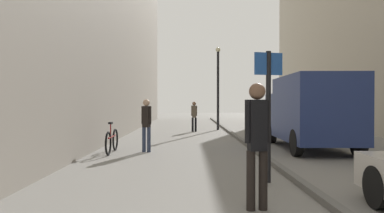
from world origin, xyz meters
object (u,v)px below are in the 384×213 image
object	(u,v)px
pedestrian_mid_block	(194,114)
bicycle_leaning	(112,141)
pedestrian_main_foreground	(257,137)
lamp_post	(218,83)
pedestrian_far_crossing	(146,122)
street_sign_post	(268,104)
delivery_van	(310,111)

from	to	relation	value
pedestrian_mid_block	bicycle_leaning	xyz separation A→B (m)	(-2.69, -7.86, -0.56)
pedestrian_main_foreground	pedestrian_mid_block	size ratio (longest dim) A/B	1.15
pedestrian_main_foreground	lamp_post	xyz separation A→B (m)	(0.67, 14.94, 1.64)
pedestrian_main_foreground	pedestrian_far_crossing	world-z (taller)	pedestrian_main_foreground
street_sign_post	delivery_van	bearing A→B (deg)	-132.34
pedestrian_mid_block	bicycle_leaning	size ratio (longest dim) A/B	0.92
pedestrian_mid_block	street_sign_post	bearing A→B (deg)	93.33
pedestrian_mid_block	pedestrian_far_crossing	world-z (taller)	pedestrian_far_crossing
street_sign_post	lamp_post	bearing A→B (deg)	-105.43
pedestrian_mid_block	pedestrian_main_foreground	bearing A→B (deg)	90.13
street_sign_post	pedestrian_far_crossing	bearing A→B (deg)	-70.27
bicycle_leaning	lamp_post	bearing A→B (deg)	65.16
pedestrian_main_foreground	bicycle_leaning	bearing A→B (deg)	112.62
pedestrian_mid_block	delivery_van	size ratio (longest dim) A/B	0.33
pedestrian_main_foreground	bicycle_leaning	world-z (taller)	pedestrian_main_foreground
pedestrian_main_foreground	street_sign_post	world-z (taller)	street_sign_post
pedestrian_far_crossing	delivery_van	bearing A→B (deg)	23.57
pedestrian_mid_block	lamp_post	size ratio (longest dim) A/B	0.34
delivery_van	lamp_post	distance (m)	8.73
pedestrian_mid_block	delivery_van	xyz separation A→B (m)	(3.82, -6.99, 0.37)
delivery_van	lamp_post	bearing A→B (deg)	107.86
pedestrian_mid_block	pedestrian_far_crossing	distance (m)	7.82
bicycle_leaning	street_sign_post	bearing A→B (deg)	-45.94
lamp_post	pedestrian_mid_block	bearing A→B (deg)	-137.57
pedestrian_main_foreground	pedestrian_far_crossing	distance (m)	6.46
delivery_van	pedestrian_mid_block	bearing A→B (deg)	120.16
pedestrian_main_foreground	pedestrian_mid_block	bearing A→B (deg)	85.14
street_sign_post	lamp_post	size ratio (longest dim) A/B	0.55
street_sign_post	lamp_post	world-z (taller)	lamp_post
street_sign_post	bicycle_leaning	xyz separation A→B (m)	(-3.99, 4.02, -1.16)
bicycle_leaning	delivery_van	bearing A→B (deg)	6.89
delivery_van	pedestrian_main_foreground	bearing A→B (deg)	-113.46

